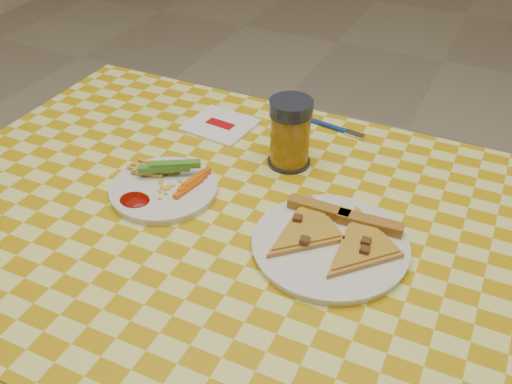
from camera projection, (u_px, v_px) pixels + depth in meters
table at (246, 251)px, 1.07m from camera, size 1.28×0.88×0.76m
plate_left at (164, 190)px, 1.09m from camera, size 0.26×0.26×0.01m
plate_right at (330, 246)px, 0.96m from camera, size 0.34×0.34×0.01m
fries_veggies at (164, 178)px, 1.10m from camera, size 0.18×0.16×0.04m
pizza_slices at (336, 234)px, 0.97m from camera, size 0.24×0.23×0.02m
drink_glass at (290, 134)px, 1.14m from camera, size 0.09×0.09×0.14m
napkin at (220, 125)px, 1.29m from camera, size 0.15×0.15×0.01m
fork at (336, 128)px, 1.28m from camera, size 0.14×0.04×0.01m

